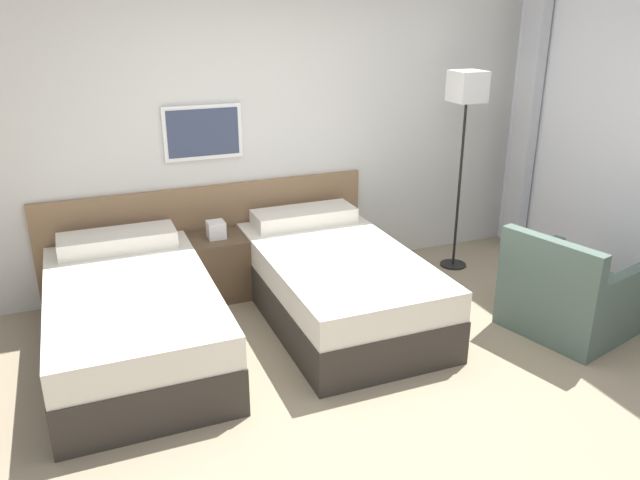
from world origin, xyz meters
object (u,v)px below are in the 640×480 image
Objects in this scene: nightstand at (218,266)px; armchair at (568,298)px; bed_near_window at (337,283)px; floor_lamp at (466,101)px; bed_near_door at (133,318)px.

nightstand is 0.68× the size of armchair.
floor_lamp is at bearing 19.68° from bed_near_window.
bed_near_window is 2.01× the size of armchair.
bed_near_window is 1.04m from nightstand.
bed_near_door is 3.25m from floor_lamp.
armchair is at bearing -29.18° from bed_near_window.
floor_lamp reaches higher than armchair.
armchair reaches higher than bed_near_door.
bed_near_window is at bearing -42.45° from nightstand.
nightstand is 2.54m from floor_lamp.
bed_near_door is 2.01× the size of armchair.
nightstand is at bearing 174.88° from floor_lamp.
armchair is at bearing -85.88° from floor_lamp.
armchair reaches higher than nightstand.
bed_near_door is 1.09× the size of floor_lamp.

